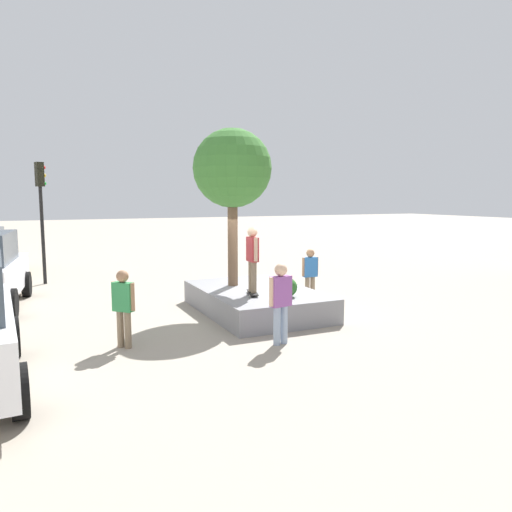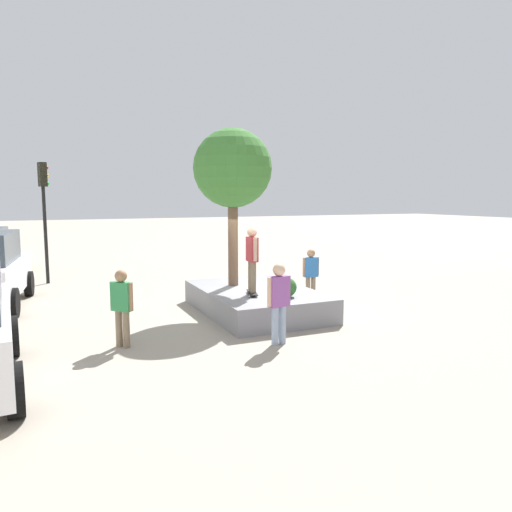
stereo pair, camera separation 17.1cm
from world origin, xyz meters
name	(u,v)px [view 2 (the right image)]	position (x,y,z in m)	size (l,w,h in m)	color
ground_plane	(265,310)	(0.00, 0.00, 0.00)	(120.00, 120.00, 0.00)	#9E9384
planter_ledge	(256,301)	(-0.14, 0.35, 0.32)	(4.26, 2.77, 0.64)	gray
plaza_tree	(233,170)	(0.63, 0.71, 3.85)	(2.16, 2.16, 4.34)	brown
boxwood_shrub	(287,287)	(-1.39, 0.06, 0.88)	(0.48, 0.48, 0.48)	#2D6628
skateboard	(252,293)	(-0.82, 0.76, 0.69)	(0.83, 0.43, 0.07)	black
skateboarder	(252,255)	(-0.82, 0.76, 1.67)	(0.56, 0.26, 1.66)	#847056
traffic_light_corner	(44,201)	(6.97, 5.45, 2.96)	(0.34, 0.37, 4.33)	black
pedestrian_crossing	(279,298)	(-2.98, 1.08, 1.00)	(0.28, 0.58, 1.73)	#8C9EB7
passerby_with_bag	(311,271)	(0.41, -1.68, 0.91)	(0.24, 0.54, 1.58)	#847056
bystander_watching	(122,303)	(-1.84, 4.13, 0.94)	(0.44, 0.44, 1.63)	#847056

